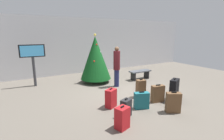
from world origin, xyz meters
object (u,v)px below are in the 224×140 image
at_px(waiting_bench, 140,73).
at_px(holiday_tree, 95,58).
at_px(suitcase_2, 126,108).
at_px(suitcase_5, 174,90).
at_px(traveller_0, 117,66).
at_px(suitcase_1, 122,118).
at_px(suitcase_7, 141,100).
at_px(flight_info_kiosk, 33,57).
at_px(suitcase_6, 141,88).
at_px(suitcase_3, 111,98).
at_px(suitcase_0, 173,102).
at_px(suitcase_4, 158,94).

bearing_deg(waiting_bench, holiday_tree, 163.12).
bearing_deg(suitcase_2, holiday_tree, 79.52).
bearing_deg(suitcase_5, traveller_0, 111.80).
distance_m(suitcase_1, suitcase_7, 1.37).
relative_size(flight_info_kiosk, suitcase_1, 3.10).
bearing_deg(suitcase_6, suitcase_3, -170.38).
xyz_separation_m(flight_info_kiosk, suitcase_1, (1.61, -5.02, -1.10)).
height_order(traveller_0, suitcase_6, traveller_0).
distance_m(suitcase_0, suitcase_1, 1.88).
height_order(holiday_tree, flight_info_kiosk, holiday_tree).
distance_m(holiday_tree, suitcase_7, 3.66).
distance_m(holiday_tree, suitcase_6, 2.93).
relative_size(traveller_0, suitcase_6, 2.59).
relative_size(holiday_tree, suitcase_1, 3.88).
height_order(waiting_bench, suitcase_0, suitcase_0).
bearing_deg(suitcase_6, flight_info_kiosk, 134.49).
bearing_deg(traveller_0, suitcase_2, -115.45).
bearing_deg(holiday_tree, waiting_bench, -16.88).
xyz_separation_m(waiting_bench, suitcase_2, (-2.97, -3.04, -0.08)).
bearing_deg(suitcase_2, suitcase_6, 36.68).
height_order(holiday_tree, suitcase_5, holiday_tree).
height_order(suitcase_0, suitcase_5, suitcase_5).
distance_m(suitcase_1, suitcase_5, 2.74).
height_order(flight_info_kiosk, suitcase_5, flight_info_kiosk).
bearing_deg(traveller_0, waiting_bench, 14.03).
distance_m(waiting_bench, suitcase_7, 3.60).
relative_size(suitcase_0, suitcase_7, 1.15).
bearing_deg(suitcase_7, suitcase_4, 9.05).
distance_m(waiting_bench, suitcase_3, 3.79).
relative_size(suitcase_2, suitcase_4, 0.87).
bearing_deg(suitcase_5, suitcase_7, 178.05).
height_order(suitcase_0, suitcase_2, suitcase_0).
bearing_deg(suitcase_7, suitcase_0, -45.29).
height_order(traveller_0, suitcase_4, traveller_0).
relative_size(waiting_bench, suitcase_6, 1.69).
relative_size(suitcase_1, suitcase_6, 0.87).
height_order(waiting_bench, suitcase_4, suitcase_4).
relative_size(suitcase_5, suitcase_7, 1.43).
bearing_deg(suitcase_4, holiday_tree, 105.00).
relative_size(suitcase_6, suitcase_7, 1.22).
relative_size(holiday_tree, suitcase_5, 2.89).
distance_m(holiday_tree, suitcase_1, 4.46).
relative_size(holiday_tree, suitcase_6, 3.39).
bearing_deg(holiday_tree, flight_info_kiosk, 163.58).
bearing_deg(waiting_bench, traveller_0, -165.97).
bearing_deg(suitcase_2, suitcase_5, 4.03).
xyz_separation_m(traveller_0, suitcase_7, (-0.49, -2.40, -0.71)).
height_order(traveller_0, suitcase_3, traveller_0).
xyz_separation_m(suitcase_2, suitcase_5, (2.22, 0.16, 0.13)).
relative_size(traveller_0, suitcase_3, 2.81).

